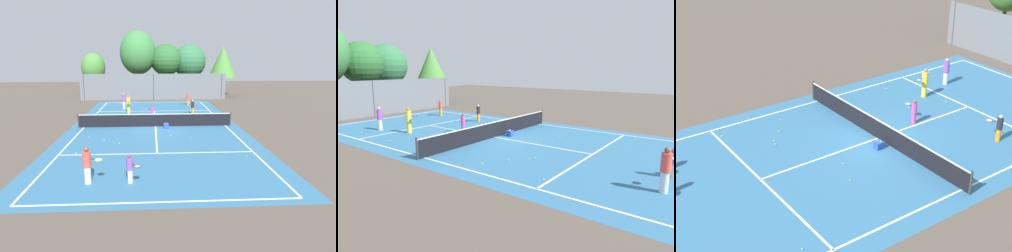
% 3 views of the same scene
% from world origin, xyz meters
% --- Properties ---
extents(ground_plane, '(80.00, 80.00, 0.00)m').
position_xyz_m(ground_plane, '(0.00, 0.00, 0.00)').
color(ground_plane, brown).
extents(court_surface, '(13.00, 25.00, 0.01)m').
position_xyz_m(court_surface, '(0.00, 0.00, 0.00)').
color(court_surface, teal).
rests_on(court_surface, ground_plane).
extents(tennis_net, '(11.90, 0.10, 1.10)m').
position_xyz_m(tennis_net, '(0.00, 0.00, 0.51)').
color(tennis_net, '#333833').
rests_on(tennis_net, ground_plane).
extents(perimeter_fence, '(18.00, 0.12, 3.20)m').
position_xyz_m(perimeter_fence, '(0.00, 14.00, 1.60)').
color(perimeter_fence, slate).
rests_on(perimeter_fence, ground_plane).
extents(tree_0, '(4.89, 4.84, 8.67)m').
position_xyz_m(tree_0, '(-2.04, 18.74, 5.72)').
color(tree_0, brown).
rests_on(tree_0, ground_plane).
extents(tree_1, '(3.69, 3.69, 6.63)m').
position_xyz_m(tree_1, '(9.32, 17.14, 4.57)').
color(tree_1, brown).
rests_on(tree_1, ground_plane).
extents(tree_2, '(3.29, 3.15, 5.73)m').
position_xyz_m(tree_2, '(-8.28, 19.47, 3.74)').
color(tree_2, brown).
rests_on(tree_2, ground_plane).
extents(tree_3, '(4.32, 4.32, 6.94)m').
position_xyz_m(tree_3, '(1.79, 18.85, 4.76)').
color(tree_3, brown).
rests_on(tree_3, ground_plane).
extents(tree_4, '(4.73, 4.73, 6.91)m').
position_xyz_m(tree_4, '(5.15, 19.96, 4.54)').
color(tree_4, brown).
rests_on(tree_4, ground_plane).
extents(player_0, '(0.35, 0.35, 1.65)m').
position_xyz_m(player_0, '(-3.14, 7.81, 0.84)').
color(player_0, silver).
rests_on(player_0, ground_plane).
extents(player_1, '(0.90, 0.51, 1.47)m').
position_xyz_m(player_1, '(3.72, 9.35, 0.76)').
color(player_1, orange).
rests_on(player_1, ground_plane).
extents(player_2, '(0.47, 0.95, 1.73)m').
position_xyz_m(player_2, '(-2.47, 5.38, 0.89)').
color(player_2, yellow).
rests_on(player_2, ground_plane).
extents(player_3, '(0.87, 0.54, 1.38)m').
position_xyz_m(player_3, '(3.53, 4.57, 0.72)').
color(player_3, orange).
rests_on(player_3, ground_plane).
extents(player_4, '(0.93, 0.61, 1.67)m').
position_xyz_m(player_4, '(-3.05, -10.16, 0.86)').
color(player_4, silver).
rests_on(player_4, ground_plane).
extents(player_5, '(0.85, 0.35, 1.30)m').
position_xyz_m(player_5, '(-0.26, 2.56, 0.68)').
color(player_5, '#D14799').
rests_on(player_5, ground_plane).
extents(player_6, '(0.72, 0.79, 1.32)m').
position_xyz_m(player_6, '(-1.24, -10.22, 0.69)').
color(player_6, silver).
rests_on(player_6, ground_plane).
extents(ball_crate, '(0.37, 0.40, 0.43)m').
position_xyz_m(ball_crate, '(0.80, -0.61, 0.18)').
color(ball_crate, blue).
rests_on(ball_crate, ground_plane).
extents(tennis_ball_0, '(0.07, 0.07, 0.07)m').
position_xyz_m(tennis_ball_0, '(-1.74, 3.61, 0.03)').
color(tennis_ball_0, '#CCE533').
rests_on(tennis_ball_0, ground_plane).
extents(tennis_ball_1, '(0.07, 0.07, 0.07)m').
position_xyz_m(tennis_ball_1, '(-2.34, -4.41, 0.03)').
color(tennis_ball_1, '#CCE533').
rests_on(tennis_ball_1, ground_plane).
extents(tennis_ball_2, '(0.07, 0.07, 0.07)m').
position_xyz_m(tennis_ball_2, '(1.01, -2.80, 0.03)').
color(tennis_ball_2, '#CCE533').
rests_on(tennis_ball_2, ground_plane).
extents(tennis_ball_3, '(0.07, 0.07, 0.07)m').
position_xyz_m(tennis_ball_3, '(2.32, -3.37, 0.03)').
color(tennis_ball_3, '#CCE533').
rests_on(tennis_ball_3, ground_plane).
extents(tennis_ball_4, '(0.07, 0.07, 0.07)m').
position_xyz_m(tennis_ball_4, '(-2.68, -4.30, 0.03)').
color(tennis_ball_4, '#CCE533').
rests_on(tennis_ball_4, ground_plane).
extents(tennis_ball_5, '(0.07, 0.07, 0.07)m').
position_xyz_m(tennis_ball_5, '(-4.62, 4.34, 0.03)').
color(tennis_ball_5, '#CCE533').
rests_on(tennis_ball_5, ground_plane).
extents(tennis_ball_6, '(0.07, 0.07, 0.07)m').
position_xyz_m(tennis_ball_6, '(4.85, -7.26, 0.03)').
color(tennis_ball_6, '#CCE533').
rests_on(tennis_ball_6, ground_plane).
extents(tennis_ball_7, '(0.07, 0.07, 0.07)m').
position_xyz_m(tennis_ball_7, '(-3.41, -3.60, 0.03)').
color(tennis_ball_7, '#CCE533').
rests_on(tennis_ball_7, ground_plane).
extents(tennis_ball_8, '(0.07, 0.07, 0.07)m').
position_xyz_m(tennis_ball_8, '(-1.19, 5.91, 0.03)').
color(tennis_ball_8, '#CCE533').
rests_on(tennis_ball_8, ground_plane).
extents(tennis_ball_9, '(0.07, 0.07, 0.07)m').
position_xyz_m(tennis_ball_9, '(-4.58, -6.16, 0.03)').
color(tennis_ball_9, '#CCE533').
rests_on(tennis_ball_9, ground_plane).
extents(tennis_ball_10, '(0.07, 0.07, 0.07)m').
position_xyz_m(tennis_ball_10, '(-4.52, -2.92, 0.03)').
color(tennis_ball_10, '#CCE533').
rests_on(tennis_ball_10, ground_plane).
extents(tennis_ball_11, '(0.07, 0.07, 0.07)m').
position_xyz_m(tennis_ball_11, '(-4.40, 8.01, 0.03)').
color(tennis_ball_11, '#CCE533').
rests_on(tennis_ball_11, ground_plane).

